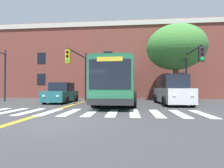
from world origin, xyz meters
The scene contains 11 objects.
ground_plane centered at (0.00, 0.00, 0.00)m, with size 120.00×120.00×0.00m, color #38383A.
crosswalk centered at (-0.84, 2.70, 0.00)m, with size 15.34×2.90×0.01m.
lane_line_yellow_inner centered at (-1.54, 16.70, 0.00)m, with size 0.12×36.00×0.01m, color gold.
lane_line_yellow_outer centered at (-1.38, 16.70, 0.00)m, with size 0.12×36.00×0.01m, color gold.
city_bus centered at (1.92, 8.85, 1.76)m, with size 3.11×11.95×3.26m.
car_teal_near_lane centered at (-3.08, 8.59, 0.81)m, with size 2.10×4.46×1.77m.
car_white_far_lane centered at (6.29, 7.65, 1.08)m, with size 2.32×5.05×2.30m.
traffic_light_near_corner centered at (7.77, 7.41, 3.11)m, with size 0.39×3.72×4.73m.
traffic_light_overhead centered at (-1.50, 8.49, 3.22)m, with size 0.53×4.57×4.79m.
street_tree_curbside_large centered at (7.50, 11.10, 5.27)m, with size 7.95×7.95×7.50m.
building_facade centered at (0.34, 19.72, 4.87)m, with size 43.29×9.59×9.74m.
Camera 1 is at (2.86, -6.50, 1.32)m, focal length 28.00 mm.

